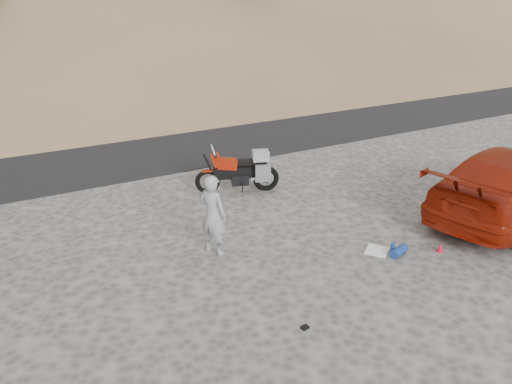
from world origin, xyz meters
TOP-DOWN VIEW (x-y plane):
  - ground at (0.00, 0.00)m, footprint 140.00×140.00m
  - road at (0.00, 9.00)m, footprint 120.00×7.00m
  - motorcycle at (1.28, 3.26)m, footprint 2.22×1.13m
  - man at (-0.82, 0.50)m, footprint 0.67×0.76m
  - red_car at (6.41, -1.27)m, footprint 6.05×3.56m
  - gear_white_cloth at (2.26, -1.16)m, footprint 0.68×0.67m
  - gear_blue_mat at (2.53, -1.51)m, footprint 0.50×0.32m
  - gear_bottle at (2.47, -1.39)m, footprint 0.09×0.09m
  - gear_funnel at (3.42, -1.83)m, footprint 0.20×0.20m
  - gear_glove_b at (-0.59, -2.58)m, footprint 0.14×0.11m

SIDE VIEW (x-z plane):
  - ground at x=0.00m, z-range 0.00..0.00m
  - road at x=0.00m, z-range -0.03..0.03m
  - man at x=-0.82m, z-range -0.87..0.87m
  - red_car at x=6.41m, z-range -0.82..0.82m
  - gear_white_cloth at x=2.26m, z-range 0.00..0.02m
  - gear_glove_b at x=-0.59m, z-range 0.00..0.04m
  - gear_blue_mat at x=2.53m, z-range 0.00..0.19m
  - gear_funnel at x=3.42m, z-range 0.00..0.20m
  - gear_bottle at x=2.47m, z-range 0.00..0.24m
  - motorcycle at x=1.28m, z-range -0.10..1.28m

